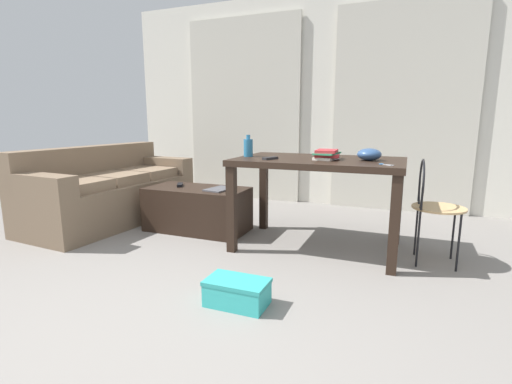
{
  "coord_description": "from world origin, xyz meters",
  "views": [
    {
      "loc": [
        1.11,
        -1.35,
        1.09
      ],
      "look_at": [
        -0.18,
        1.84,
        0.42
      ],
      "focal_mm": 26.4,
      "sensor_mm": 36.0,
      "label": 1
    }
  ],
  "objects_px": {
    "craft_table": "(319,171)",
    "scissors": "(385,164)",
    "magazine": "(220,189)",
    "shoebox": "(237,292)",
    "wire_chair": "(430,199)",
    "book_stack": "(327,155)",
    "bowl": "(369,154)",
    "bottle_near": "(248,147)",
    "couch": "(109,192)",
    "tv_remote_primary": "(180,185)",
    "tv_remote_on_table": "(270,158)",
    "coffee_table": "(197,209)"
  },
  "relations": [
    {
      "from": "scissors",
      "to": "magazine",
      "type": "relative_size",
      "value": 0.37
    },
    {
      "from": "wire_chair",
      "to": "book_stack",
      "type": "relative_size",
      "value": 2.79
    },
    {
      "from": "wire_chair",
      "to": "bottle_near",
      "type": "xyz_separation_m",
      "value": [
        -1.47,
        -0.04,
        0.35
      ]
    },
    {
      "from": "bowl",
      "to": "tv_remote_on_table",
      "type": "distance_m",
      "value": 0.78
    },
    {
      "from": "bowl",
      "to": "scissors",
      "type": "bearing_deg",
      "value": -62.81
    },
    {
      "from": "bottle_near",
      "to": "bowl",
      "type": "relative_size",
      "value": 1.01
    },
    {
      "from": "scissors",
      "to": "magazine",
      "type": "bearing_deg",
      "value": 168.42
    },
    {
      "from": "coffee_table",
      "to": "tv_remote_primary",
      "type": "bearing_deg",
      "value": 173.69
    },
    {
      "from": "magazine",
      "to": "craft_table",
      "type": "bearing_deg",
      "value": 6.4
    },
    {
      "from": "tv_remote_on_table",
      "to": "coffee_table",
      "type": "bearing_deg",
      "value": -173.12
    },
    {
      "from": "magazine",
      "to": "shoebox",
      "type": "height_order",
      "value": "magazine"
    },
    {
      "from": "wire_chair",
      "to": "scissors",
      "type": "distance_m",
      "value": 0.49
    },
    {
      "from": "tv_remote_on_table",
      "to": "wire_chair",
      "type": "bearing_deg",
      "value": 33.27
    },
    {
      "from": "craft_table",
      "to": "book_stack",
      "type": "height_order",
      "value": "book_stack"
    },
    {
      "from": "wire_chair",
      "to": "book_stack",
      "type": "height_order",
      "value": "book_stack"
    },
    {
      "from": "bowl",
      "to": "scissors",
      "type": "xyz_separation_m",
      "value": [
        0.13,
        -0.26,
        -0.05
      ]
    },
    {
      "from": "magazine",
      "to": "shoebox",
      "type": "distance_m",
      "value": 1.5
    },
    {
      "from": "wire_chair",
      "to": "book_stack",
      "type": "xyz_separation_m",
      "value": [
        -0.79,
        -0.03,
        0.31
      ]
    },
    {
      "from": "craft_table",
      "to": "wire_chair",
      "type": "relative_size",
      "value": 1.7
    },
    {
      "from": "coffee_table",
      "to": "tv_remote_on_table",
      "type": "xyz_separation_m",
      "value": [
        0.86,
        -0.27,
        0.56
      ]
    },
    {
      "from": "bottle_near",
      "to": "tv_remote_on_table",
      "type": "relative_size",
      "value": 1.34
    },
    {
      "from": "craft_table",
      "to": "scissors",
      "type": "distance_m",
      "value": 0.6
    },
    {
      "from": "craft_table",
      "to": "tv_remote_primary",
      "type": "xyz_separation_m",
      "value": [
        -1.42,
        0.08,
        -0.23
      ]
    },
    {
      "from": "scissors",
      "to": "couch",
      "type": "bearing_deg",
      "value": 174.55
    },
    {
      "from": "coffee_table",
      "to": "tv_remote_primary",
      "type": "distance_m",
      "value": 0.31
    },
    {
      "from": "couch",
      "to": "wire_chair",
      "type": "height_order",
      "value": "couch"
    },
    {
      "from": "tv_remote_on_table",
      "to": "tv_remote_primary",
      "type": "xyz_separation_m",
      "value": [
        -1.07,
        0.29,
        -0.34
      ]
    },
    {
      "from": "wire_chair",
      "to": "tv_remote_on_table",
      "type": "distance_m",
      "value": 1.26
    },
    {
      "from": "wire_chair",
      "to": "bowl",
      "type": "relative_size",
      "value": 4.27
    },
    {
      "from": "book_stack",
      "to": "tv_remote_on_table",
      "type": "xyz_separation_m",
      "value": [
        -0.43,
        -0.16,
        -0.03
      ]
    },
    {
      "from": "couch",
      "to": "tv_remote_primary",
      "type": "bearing_deg",
      "value": 4.43
    },
    {
      "from": "couch",
      "to": "tv_remote_primary",
      "type": "height_order",
      "value": "couch"
    },
    {
      "from": "couch",
      "to": "shoebox",
      "type": "relative_size",
      "value": 5.1
    },
    {
      "from": "tv_remote_on_table",
      "to": "shoebox",
      "type": "xyz_separation_m",
      "value": [
        0.15,
        -0.99,
        -0.7
      ]
    },
    {
      "from": "couch",
      "to": "bottle_near",
      "type": "xyz_separation_m",
      "value": [
        1.66,
        -0.08,
        0.53
      ]
    },
    {
      "from": "tv_remote_on_table",
      "to": "scissors",
      "type": "xyz_separation_m",
      "value": [
        0.89,
        -0.04,
        -0.01
      ]
    },
    {
      "from": "craft_table",
      "to": "tv_remote_on_table",
      "type": "xyz_separation_m",
      "value": [
        -0.35,
        -0.21,
        0.11
      ]
    },
    {
      "from": "craft_table",
      "to": "bowl",
      "type": "distance_m",
      "value": 0.43
    },
    {
      "from": "bottle_near",
      "to": "couch",
      "type": "bearing_deg",
      "value": 177.29
    },
    {
      "from": "wire_chair",
      "to": "scissors",
      "type": "xyz_separation_m",
      "value": [
        -0.33,
        -0.23,
        0.27
      ]
    },
    {
      "from": "shoebox",
      "to": "bowl",
      "type": "bearing_deg",
      "value": 63.53
    },
    {
      "from": "craft_table",
      "to": "tv_remote_on_table",
      "type": "relative_size",
      "value": 9.68
    },
    {
      "from": "bottle_near",
      "to": "tv_remote_on_table",
      "type": "distance_m",
      "value": 0.3
    },
    {
      "from": "coffee_table",
      "to": "craft_table",
      "type": "xyz_separation_m",
      "value": [
        1.21,
        -0.06,
        0.45
      ]
    },
    {
      "from": "craft_table",
      "to": "couch",
      "type": "bearing_deg",
      "value": 179.58
    },
    {
      "from": "coffee_table",
      "to": "book_stack",
      "type": "height_order",
      "value": "book_stack"
    },
    {
      "from": "couch",
      "to": "tv_remote_on_table",
      "type": "height_order",
      "value": "couch"
    },
    {
      "from": "book_stack",
      "to": "wire_chair",
      "type": "bearing_deg",
      "value": 2.3
    },
    {
      "from": "couch",
      "to": "craft_table",
      "type": "xyz_separation_m",
      "value": [
        2.28,
        -0.02,
        0.35
      ]
    },
    {
      "from": "craft_table",
      "to": "coffee_table",
      "type": "bearing_deg",
      "value": 177.17
    }
  ]
}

